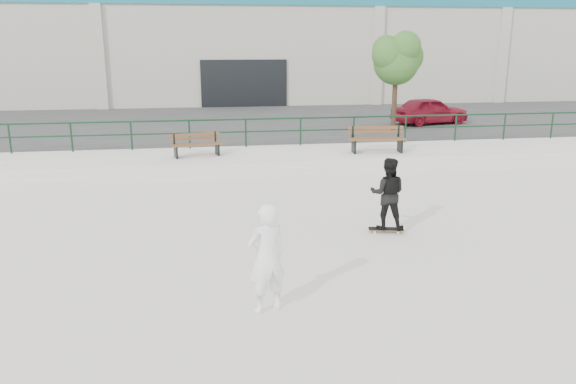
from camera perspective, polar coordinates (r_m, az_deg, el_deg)
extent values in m
plane|color=beige|center=(10.43, 6.32, -8.62)|extent=(120.00, 120.00, 0.00)
cube|color=beige|center=(19.29, -0.98, 3.27)|extent=(30.00, 3.00, 0.50)
cube|color=#323232|center=(27.61, -3.43, 6.80)|extent=(60.00, 14.00, 0.50)
cylinder|color=#13361F|center=(20.35, -1.50, 7.46)|extent=(28.00, 0.06, 0.06)
cylinder|color=#13361F|center=(20.42, -1.50, 6.20)|extent=(28.00, 0.05, 0.05)
cylinder|color=#13361F|center=(21.25, -26.42, 4.86)|extent=(0.06, 0.06, 1.00)
cylinder|color=#13361F|center=(20.73, -21.14, 5.20)|extent=(0.06, 0.06, 1.00)
cylinder|color=#13361F|center=(20.40, -15.63, 5.51)|extent=(0.06, 0.06, 1.00)
cylinder|color=#13361F|center=(20.26, -9.98, 5.77)|extent=(0.06, 0.06, 1.00)
cylinder|color=#13361F|center=(20.32, -4.31, 5.98)|extent=(0.06, 0.06, 1.00)
cylinder|color=#13361F|center=(20.57, 1.28, 6.13)|extent=(0.06, 0.06, 1.00)
cylinder|color=#13361F|center=(21.01, 6.69, 6.22)|extent=(0.06, 0.06, 1.00)
cylinder|color=#13361F|center=(21.63, 11.84, 6.25)|extent=(0.06, 0.06, 1.00)
cylinder|color=#13361F|center=(22.41, 16.66, 6.24)|extent=(0.06, 0.06, 1.00)
cylinder|color=#13361F|center=(23.34, 21.13, 6.19)|extent=(0.06, 0.06, 1.00)
cylinder|color=#13361F|center=(24.39, 25.23, 6.11)|extent=(0.06, 0.06, 1.00)
cube|color=#AFAE9D|center=(41.29, -5.46, 14.68)|extent=(44.00, 16.00, 8.00)
cube|color=black|center=(33.36, -4.47, 10.52)|extent=(5.00, 0.15, 3.20)
cube|color=#AFAE9D|center=(33.57, -18.59, 12.40)|extent=(0.60, 0.25, 6.20)
cube|color=#AFAE9D|center=(34.78, 9.09, 13.04)|extent=(0.60, 0.25, 6.20)
cube|color=#AFAE9D|center=(37.99, 20.94, 12.41)|extent=(0.60, 0.25, 6.20)
cube|color=brown|center=(18.64, -9.16, 4.70)|extent=(1.65, 0.45, 0.04)
cube|color=brown|center=(18.80, -9.27, 4.78)|extent=(1.65, 0.45, 0.04)
cube|color=brown|center=(18.96, -9.37, 4.86)|extent=(1.65, 0.45, 0.04)
cube|color=brown|center=(19.00, -9.44, 5.41)|extent=(1.63, 0.38, 0.09)
cube|color=brown|center=(18.98, -9.46, 5.80)|extent=(1.63, 0.38, 0.09)
cube|color=black|center=(18.71, -11.32, 4.00)|extent=(0.15, 0.46, 0.39)
cube|color=black|center=(18.88, -11.50, 5.26)|extent=(0.06, 0.06, 0.39)
cube|color=black|center=(18.98, -7.19, 4.33)|extent=(0.15, 0.46, 0.39)
cube|color=black|center=(19.14, -7.40, 5.56)|extent=(0.06, 0.06, 0.39)
cube|color=brown|center=(19.28, 9.18, 5.23)|extent=(1.93, 0.28, 0.04)
cube|color=brown|center=(19.47, 9.05, 5.33)|extent=(1.93, 0.28, 0.04)
cube|color=brown|center=(19.65, 8.92, 5.42)|extent=(1.93, 0.28, 0.04)
cube|color=brown|center=(19.70, 8.89, 6.05)|extent=(1.93, 0.19, 0.11)
cube|color=brown|center=(19.68, 8.91, 6.48)|extent=(1.93, 0.19, 0.11)
cube|color=black|center=(19.34, 6.70, 4.64)|extent=(0.11, 0.54, 0.45)
cube|color=black|center=(19.54, 6.58, 6.06)|extent=(0.07, 0.06, 0.45)
cube|color=black|center=(19.71, 11.31, 4.65)|extent=(0.11, 0.54, 0.45)
cube|color=black|center=(19.90, 11.16, 6.04)|extent=(0.07, 0.06, 0.45)
cylinder|color=#4A3925|center=(23.94, 10.74, 8.90)|extent=(0.21, 0.21, 2.47)
sphere|color=#2E551F|center=(23.83, 10.94, 12.83)|extent=(1.85, 1.85, 1.85)
sphere|color=#2E551F|center=(24.29, 11.89, 13.30)|extent=(1.44, 1.44, 1.44)
sphere|color=#2E551F|center=(23.50, 10.18, 13.59)|extent=(1.34, 1.34, 1.34)
sphere|color=#2E551F|center=(23.51, 11.85, 14.27)|extent=(1.23, 1.23, 1.23)
sphere|color=#2E551F|center=(24.11, 9.95, 14.12)|extent=(1.13, 1.13, 1.13)
imported|color=maroon|center=(26.94, 14.19, 8.03)|extent=(3.85, 2.21, 1.23)
cube|color=black|center=(12.88, 9.93, -3.69)|extent=(0.80, 0.35, 0.02)
cube|color=brown|center=(12.89, 9.92, -3.76)|extent=(0.80, 0.35, 0.01)
cube|color=#ABACB0|center=(12.86, 8.77, -3.86)|extent=(0.09, 0.17, 0.03)
cube|color=#ABACB0|center=(12.93, 11.06, -3.87)|extent=(0.09, 0.17, 0.03)
cylinder|color=beige|center=(12.78, 8.81, -4.07)|extent=(0.06, 0.04, 0.06)
cylinder|color=beige|center=(12.96, 8.72, -3.79)|extent=(0.06, 0.04, 0.06)
cylinder|color=beige|center=(12.85, 11.12, -4.08)|extent=(0.06, 0.04, 0.06)
cylinder|color=beige|center=(13.02, 11.00, -3.80)|extent=(0.06, 0.04, 0.06)
imported|color=black|center=(12.65, 10.09, -0.17)|extent=(0.95, 0.84, 1.62)
imported|color=white|center=(8.85, -2.18, -6.74)|extent=(0.75, 0.63, 1.77)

